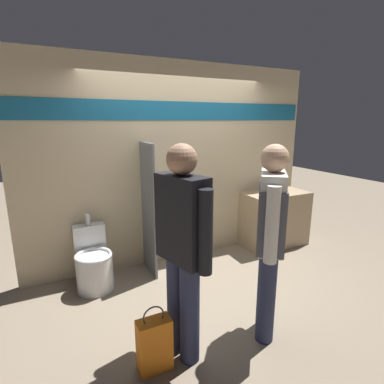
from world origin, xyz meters
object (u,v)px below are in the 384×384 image
at_px(urinal_near_counter, 195,204).
at_px(person_in_vest, 270,230).
at_px(sink_basin, 271,189).
at_px(cell_phone, 265,196).
at_px(toilet, 94,265).
at_px(shopping_bag, 154,344).
at_px(person_with_lanyard, 182,246).

relative_size(urinal_near_counter, person_in_vest, 0.67).
distance_m(sink_basin, person_in_vest, 2.18).
height_order(sink_basin, person_in_vest, person_in_vest).
relative_size(cell_phone, toilet, 0.16).
height_order(urinal_near_counter, shopping_bag, urinal_near_counter).
height_order(toilet, person_with_lanyard, person_with_lanyard).
xyz_separation_m(cell_phone, toilet, (-2.47, 0.04, -0.57)).
bearing_deg(toilet, shopping_bag, -80.70).
relative_size(cell_phone, person_in_vest, 0.08).
bearing_deg(shopping_bag, toilet, 99.30).
distance_m(toilet, person_in_vest, 2.12).
height_order(sink_basin, cell_phone, sink_basin).
xyz_separation_m(cell_phone, person_in_vest, (-1.17, -1.48, 0.16)).
relative_size(toilet, person_with_lanyard, 0.48).
bearing_deg(person_with_lanyard, toilet, 5.08).
xyz_separation_m(sink_basin, person_in_vest, (-1.43, -1.64, 0.11)).
height_order(toilet, person_in_vest, person_in_vest).
height_order(cell_phone, person_with_lanyard, person_with_lanyard).
distance_m(cell_phone, person_with_lanyard, 2.39).
bearing_deg(person_with_lanyard, cell_phone, -69.83).
xyz_separation_m(cell_phone, shopping_bag, (-2.23, -1.43, -0.64)).
bearing_deg(person_with_lanyard, person_in_vest, -112.62).
height_order(cell_phone, person_in_vest, person_in_vest).
xyz_separation_m(cell_phone, urinal_near_counter, (-1.03, 0.25, -0.06)).
distance_m(cell_phone, urinal_near_counter, 1.06).
xyz_separation_m(person_in_vest, person_with_lanyard, (-0.78, 0.11, -0.04)).
relative_size(sink_basin, urinal_near_counter, 0.30).
bearing_deg(sink_basin, shopping_bag, -147.37).
bearing_deg(sink_basin, urinal_near_counter, 176.26).
relative_size(person_in_vest, shopping_bag, 3.12).
xyz_separation_m(sink_basin, cell_phone, (-0.26, -0.16, -0.05)).
relative_size(urinal_near_counter, shopping_bag, 2.08).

